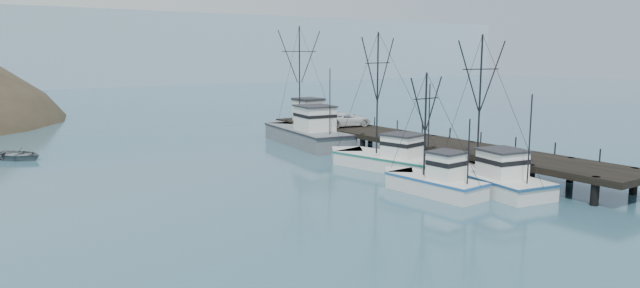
% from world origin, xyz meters
% --- Properties ---
extents(ground, '(400.00, 400.00, 0.00)m').
position_xyz_m(ground, '(0.00, 0.00, 0.00)').
color(ground, '#30586C').
rests_on(ground, ground).
extents(pier, '(6.00, 44.00, 2.00)m').
position_xyz_m(pier, '(14.00, 16.00, 1.69)').
color(pier, black).
rests_on(pier, ground).
extents(distant_ridge, '(360.00, 40.00, 26.00)m').
position_xyz_m(distant_ridge, '(10.00, 170.00, 0.00)').
color(distant_ridge, '#9EB2C6').
rests_on(distant_ridge, ground).
extents(trawler_near, '(5.62, 12.04, 12.01)m').
position_xyz_m(trawler_near, '(9.34, 3.49, 0.82)').
color(trawler_near, silver).
rests_on(trawler_near, ground).
extents(trawler_mid, '(3.52, 9.00, 9.22)m').
position_xyz_m(trawler_mid, '(4.86, 4.81, 0.82)').
color(trawler_mid, silver).
rests_on(trawler_mid, ground).
extents(trawler_far, '(6.04, 12.40, 12.46)m').
position_xyz_m(trawler_far, '(8.21, 13.67, 0.82)').
color(trawler_far, silver).
rests_on(trawler_far, ground).
extents(work_vessel, '(6.77, 16.56, 13.66)m').
position_xyz_m(work_vessel, '(9.88, 29.37, 1.23)').
color(work_vessel, slate).
rests_on(work_vessel, ground).
extents(pier_shed, '(3.00, 3.20, 2.80)m').
position_xyz_m(pier_shed, '(13.31, 34.00, 3.42)').
color(pier_shed, silver).
rests_on(pier_shed, pier).
extents(pickup_truck, '(6.01, 3.42, 1.58)m').
position_xyz_m(pickup_truck, '(13.76, 26.81, 2.79)').
color(pickup_truck, silver).
rests_on(pickup_truck, pier).
extents(motorboat, '(6.92, 7.28, 1.23)m').
position_xyz_m(motorboat, '(-18.65, 37.74, 0.00)').
color(motorboat, slate).
rests_on(motorboat, ground).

